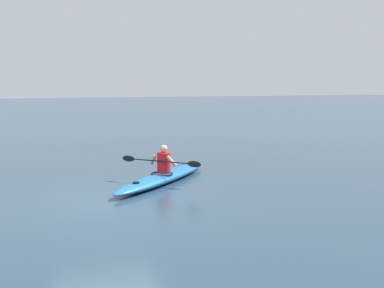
{
  "coord_description": "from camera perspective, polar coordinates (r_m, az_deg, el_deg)",
  "views": [
    {
      "loc": [
        1.87,
        10.5,
        2.72
      ],
      "look_at": [
        -1.49,
        1.67,
        1.47
      ],
      "focal_mm": 42.85,
      "sensor_mm": 36.0,
      "label": 1
    }
  ],
  "objects": [
    {
      "name": "kayaker",
      "position": [
        12.64,
        -3.57,
        -2.13
      ],
      "size": [
        1.7,
        1.83,
        0.77
      ],
      "color": "red",
      "rests_on": "kayak"
    },
    {
      "name": "ground_plane",
      "position": [
        11.0,
        -10.48,
        -6.89
      ],
      "size": [
        160.0,
        160.0,
        0.0
      ],
      "primitive_type": "plane",
      "color": "#233847"
    },
    {
      "name": "kayak",
      "position": [
        12.73,
        -3.54,
        -4.15
      ],
      "size": [
        3.87,
        3.67,
        0.28
      ],
      "color": "#1959A5",
      "rests_on": "ground"
    }
  ]
}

